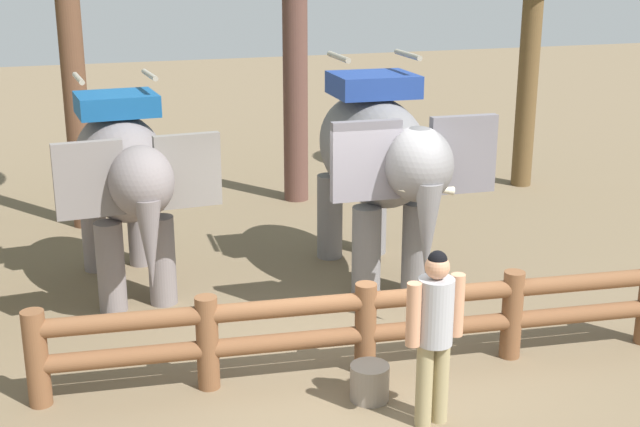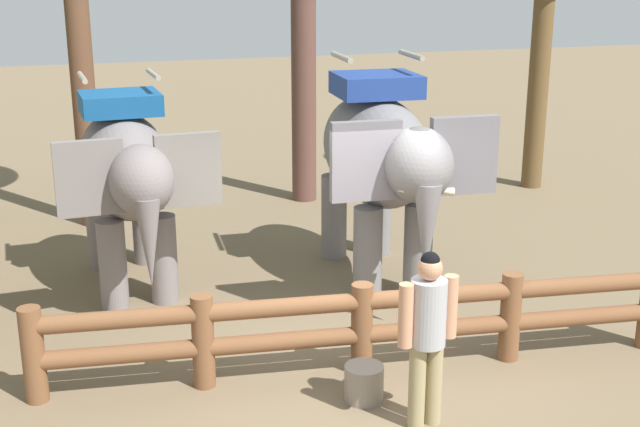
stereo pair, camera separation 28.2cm
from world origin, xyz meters
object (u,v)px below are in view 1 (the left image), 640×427
at_px(elephant_near_left, 124,174).
at_px(feed_bucket, 370,382).
at_px(tourist_woman_in_black, 435,326).
at_px(elephant_center, 378,158).
at_px(log_fence, 366,321).

xyz_separation_m(elephant_near_left, feed_bucket, (2.02, -3.87, -1.48)).
bearing_deg(elephant_near_left, tourist_woman_in_black, -61.72).
relative_size(elephant_near_left, feed_bucket, 8.42).
bearing_deg(feed_bucket, elephant_near_left, 117.57).
bearing_deg(elephant_center, elephant_near_left, 168.40).
height_order(log_fence, elephant_near_left, elephant_near_left).
xyz_separation_m(elephant_near_left, tourist_woman_in_black, (2.42, -4.51, -0.62)).
relative_size(elephant_near_left, elephant_center, 0.93).
height_order(elephant_near_left, feed_bucket, elephant_near_left).
relative_size(tourist_woman_in_black, feed_bucket, 4.41).
distance_m(elephant_center, feed_bucket, 3.81).
distance_m(elephant_near_left, elephant_center, 3.45).
xyz_separation_m(elephant_center, tourist_woman_in_black, (-0.96, -3.81, -0.75)).
xyz_separation_m(log_fence, tourist_woman_in_black, (0.22, -1.24, 0.45)).
bearing_deg(tourist_woman_in_black, log_fence, 100.08).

